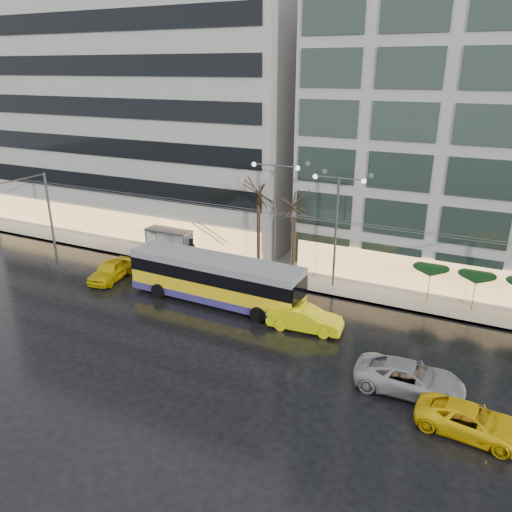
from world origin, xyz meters
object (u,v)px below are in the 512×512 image
Objects in this scene: bus_shelter at (167,236)px; taxi_a at (111,270)px; trolleybus at (215,281)px; street_lamp_near at (275,205)px.

bus_shelter reaches higher than taxi_a.
trolleybus reaches higher than bus_shelter.
taxi_a is (-11.47, -6.27, -5.19)m from street_lamp_near.
taxi_a is at bearing -100.01° from bus_shelter.
trolleybus is at bearing -35.50° from bus_shelter.
street_lamp_near reaches higher than trolleybus.
trolleybus is at bearing -6.79° from taxi_a.
bus_shelter is at bearing -179.37° from street_lamp_near.
bus_shelter is at bearing 144.50° from trolleybus.
street_lamp_near reaches higher than bus_shelter.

